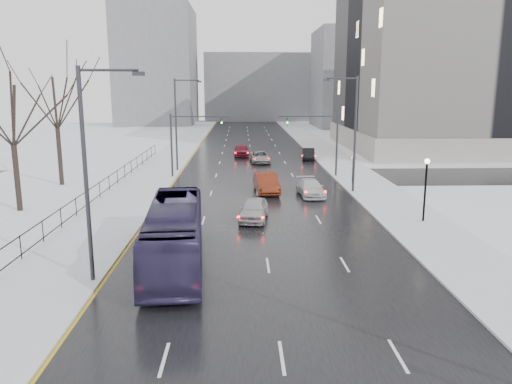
{
  "coord_description": "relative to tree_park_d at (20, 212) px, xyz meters",
  "views": [
    {
      "loc": [
        -1.34,
        -2.43,
        9.07
      ],
      "look_at": [
        -0.42,
        28.77,
        2.5
      ],
      "focal_mm": 35.0,
      "sensor_mm": 36.0,
      "label": 1
    }
  ],
  "objects": [
    {
      "name": "bldg_far_center",
      "position": [
        21.8,
        106.0,
        9.0
      ],
      "size": [
        30.0,
        18.0,
        18.0
      ],
      "primitive_type": "cube",
      "color": "slate",
      "rests_on": "ground"
    },
    {
      "name": "road",
      "position": [
        17.8,
        26.0,
        0.02
      ],
      "size": [
        16.0,
        150.0,
        0.04
      ],
      "primitive_type": "cube",
      "color": "black",
      "rests_on": "ground"
    },
    {
      "name": "streetlight_r_mid",
      "position": [
        25.97,
        6.0,
        5.62
      ],
      "size": [
        2.95,
        0.25,
        10.0
      ],
      "color": "#2D2D33",
      "rests_on": "ground"
    },
    {
      "name": "cross_road",
      "position": [
        17.8,
        14.0,
        0.02
      ],
      "size": [
        130.0,
        10.0,
        0.04
      ],
      "primitive_type": "cube",
      "color": "black",
      "rests_on": "ground"
    },
    {
      "name": "sedan_center_far",
      "position": [
        16.46,
        29.83,
        0.86
      ],
      "size": [
        1.97,
        4.83,
        1.64
      ],
      "primitive_type": "imported",
      "rotation": [
        0.0,
        0.0,
        0.01
      ],
      "color": "maroon",
      "rests_on": "road"
    },
    {
      "name": "tree_park_d",
      "position": [
        0.0,
        0.0,
        0.0
      ],
      "size": [
        8.75,
        8.75,
        12.5
      ],
      "primitive_type": null,
      "color": "black",
      "rests_on": "ground"
    },
    {
      "name": "tree_park_e",
      "position": [
        -0.4,
        10.0,
        0.0
      ],
      "size": [
        9.45,
        9.45,
        13.5
      ],
      "primitive_type": null,
      "color": "black",
      "rests_on": "ground"
    },
    {
      "name": "sedan_center_near",
      "position": [
        17.3,
        -2.95,
        0.8
      ],
      "size": [
        2.36,
        4.67,
        1.52
      ],
      "primitive_type": "imported",
      "rotation": [
        0.0,
        0.0,
        -0.13
      ],
      "color": "#A9A8AD",
      "rests_on": "road"
    },
    {
      "name": "civic_building",
      "position": [
        52.8,
        38.0,
        11.21
      ],
      "size": [
        41.0,
        31.0,
        24.8
      ],
      "color": "gray",
      "rests_on": "ground"
    },
    {
      "name": "park_strip",
      "position": [
        -2.2,
        26.0,
        0.06
      ],
      "size": [
        14.0,
        150.0,
        0.12
      ],
      "primitive_type": "cube",
      "color": "white",
      "rests_on": "ground"
    },
    {
      "name": "streetlight_l_near",
      "position": [
        9.63,
        -14.0,
        5.62
      ],
      "size": [
        2.95,
        0.25,
        10.0
      ],
      "color": "#2D2D33",
      "rests_on": "ground"
    },
    {
      "name": "lamppost_r_mid",
      "position": [
        28.8,
        -4.0,
        2.94
      ],
      "size": [
        0.36,
        0.36,
        4.28
      ],
      "color": "black",
      "rests_on": "sidewalk_right"
    },
    {
      "name": "sidewalk_left",
      "position": [
        7.3,
        26.0,
        0.08
      ],
      "size": [
        5.0,
        150.0,
        0.16
      ],
      "primitive_type": "cube",
      "color": "silver",
      "rests_on": "ground"
    },
    {
      "name": "mast_signal_left",
      "position": [
        10.47,
        14.0,
        4.11
      ],
      "size": [
        6.1,
        0.33,
        6.5
      ],
      "color": "#2D2D33",
      "rests_on": "ground"
    },
    {
      "name": "bldg_far_left",
      "position": [
        -4.2,
        91.0,
        14.0
      ],
      "size": [
        18.0,
        22.0,
        28.0
      ],
      "primitive_type": "cube",
      "color": "slate",
      "rests_on": "ground"
    },
    {
      "name": "bldg_far_right",
      "position": [
        45.8,
        81.0,
        11.0
      ],
      "size": [
        24.0,
        20.0,
        22.0
      ],
      "primitive_type": "cube",
      "color": "slate",
      "rests_on": "ground"
    },
    {
      "name": "sedan_right_far",
      "position": [
        22.3,
        4.78,
        0.73
      ],
      "size": [
        2.28,
        4.88,
        1.38
      ],
      "primitive_type": "imported",
      "rotation": [
        0.0,
        0.0,
        0.08
      ],
      "color": "silver",
      "rests_on": "road"
    },
    {
      "name": "sidewalk_right",
      "position": [
        28.3,
        26.0,
        0.08
      ],
      "size": [
        5.0,
        150.0,
        0.16
      ],
      "primitive_type": "cube",
      "color": "silver",
      "rests_on": "ground"
    },
    {
      "name": "mast_signal_right",
      "position": [
        25.13,
        14.0,
        4.11
      ],
      "size": [
        6.1,
        0.33,
        6.5
      ],
      "color": "#2D2D33",
      "rests_on": "ground"
    },
    {
      "name": "sedan_right_near",
      "position": [
        18.62,
        6.26,
        0.9
      ],
      "size": [
        2.27,
        5.36,
        1.72
      ],
      "primitive_type": "imported",
      "rotation": [
        0.0,
        0.0,
        0.09
      ],
      "color": "maroon",
      "rests_on": "road"
    },
    {
      "name": "no_uturn_sign",
      "position": [
        27.0,
        10.0,
        2.3
      ],
      "size": [
        0.6,
        0.06,
        2.7
      ],
      "color": "#2D2D33",
      "rests_on": "sidewalk_right"
    },
    {
      "name": "streetlight_l_far",
      "position": [
        9.63,
        18.0,
        5.62
      ],
      "size": [
        2.95,
        0.25,
        10.0
      ],
      "color": "#2D2D33",
      "rests_on": "ground"
    },
    {
      "name": "sedan_right_distant",
      "position": [
        25.0,
        26.39,
        0.75
      ],
      "size": [
        1.96,
        4.44,
        1.42
      ],
      "primitive_type": "imported",
      "rotation": [
        0.0,
        0.0,
        -0.11
      ],
      "color": "black",
      "rests_on": "road"
    },
    {
      "name": "bus",
      "position": [
        13.0,
        -11.7,
        1.65
      ],
      "size": [
        3.61,
        11.74,
        3.22
      ],
      "primitive_type": "imported",
      "rotation": [
        0.0,
        0.0,
        0.08
      ],
      "color": "#2E274C",
      "rests_on": "road"
    },
    {
      "name": "iron_fence",
      "position": [
        4.8,
        -4.0,
        0.91
      ],
      "size": [
        0.06,
        70.0,
        1.3
      ],
      "color": "black",
      "rests_on": "sidewalk_left"
    },
    {
      "name": "sedan_right_cross",
      "position": [
        18.75,
        23.93,
        0.72
      ],
      "size": [
        2.58,
        5.05,
        1.36
      ],
      "primitive_type": "imported",
      "rotation": [
        0.0,
        0.0,
        0.07
      ],
      "color": "gray",
      "rests_on": "road"
    }
  ]
}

